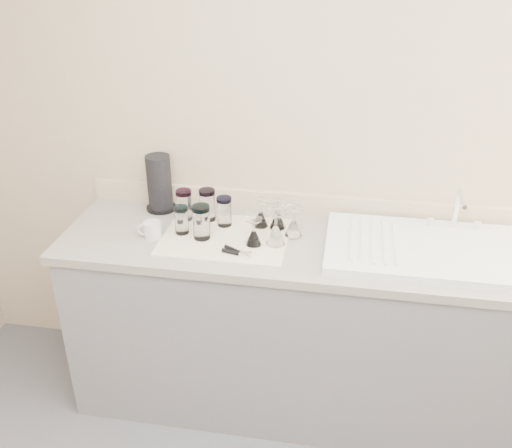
% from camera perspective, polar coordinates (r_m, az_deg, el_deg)
% --- Properties ---
extents(room_envelope, '(3.54, 3.50, 2.52)m').
position_cam_1_polar(room_envelope, '(1.13, -2.04, -2.50)').
color(room_envelope, '#4F4F54').
rests_on(room_envelope, ground).
extents(counter_unit, '(2.06, 0.62, 0.90)m').
position_cam_1_polar(counter_unit, '(2.74, 3.49, -9.99)').
color(counter_unit, slate).
rests_on(counter_unit, ground).
extents(sink_unit, '(0.82, 0.50, 0.22)m').
position_cam_1_polar(sink_unit, '(2.50, 16.49, -2.37)').
color(sink_unit, white).
rests_on(sink_unit, counter_unit).
extents(dish_towel, '(0.55, 0.42, 0.01)m').
position_cam_1_polar(dish_towel, '(2.52, -3.06, -1.29)').
color(dish_towel, white).
rests_on(dish_towel, counter_unit).
extents(tumbler_teal, '(0.07, 0.07, 0.15)m').
position_cam_1_polar(tumbler_teal, '(2.65, -7.19, 1.92)').
color(tumbler_teal, white).
rests_on(tumbler_teal, dish_towel).
extents(tumbler_cyan, '(0.08, 0.08, 0.15)m').
position_cam_1_polar(tumbler_cyan, '(2.63, -4.89, 1.95)').
color(tumbler_cyan, white).
rests_on(tumbler_cyan, dish_towel).
extents(tumbler_purple, '(0.07, 0.07, 0.14)m').
position_cam_1_polar(tumbler_purple, '(2.58, -3.19, 1.29)').
color(tumbler_purple, white).
rests_on(tumbler_purple, dish_towel).
extents(tumbler_magenta, '(0.06, 0.06, 0.13)m').
position_cam_1_polar(tumbler_magenta, '(2.53, -7.47, 0.43)').
color(tumbler_magenta, white).
rests_on(tumbler_magenta, dish_towel).
extents(tumbler_blue, '(0.08, 0.08, 0.15)m').
position_cam_1_polar(tumbler_blue, '(2.48, -5.48, 0.20)').
color(tumbler_blue, white).
rests_on(tumbler_blue, dish_towel).
extents(goblet_back_left, '(0.07, 0.07, 0.13)m').
position_cam_1_polar(goblet_back_left, '(2.58, 0.46, 0.67)').
color(goblet_back_left, white).
rests_on(goblet_back_left, dish_towel).
extents(goblet_back_right, '(0.07, 0.07, 0.13)m').
position_cam_1_polar(goblet_back_right, '(2.57, 2.17, 0.51)').
color(goblet_back_right, white).
rests_on(goblet_back_right, dish_towel).
extents(goblet_front_left, '(0.07, 0.07, 0.12)m').
position_cam_1_polar(goblet_front_left, '(2.43, -0.23, -1.18)').
color(goblet_front_left, white).
rests_on(goblet_front_left, dish_towel).
extents(goblet_front_right, '(0.09, 0.09, 0.15)m').
position_cam_1_polar(goblet_front_right, '(2.43, 1.97, -0.90)').
color(goblet_front_right, white).
rests_on(goblet_front_right, dish_towel).
extents(goblet_extra, '(0.07, 0.07, 0.13)m').
position_cam_1_polar(goblet_extra, '(2.51, 3.75, -0.17)').
color(goblet_extra, white).
rests_on(goblet_extra, dish_towel).
extents(can_opener, '(0.14, 0.09, 0.02)m').
position_cam_1_polar(can_opener, '(2.38, -1.88, -2.86)').
color(can_opener, silver).
rests_on(can_opener, dish_towel).
extents(white_mug, '(0.11, 0.09, 0.08)m').
position_cam_1_polar(white_mug, '(2.54, -10.38, -0.59)').
color(white_mug, silver).
rests_on(white_mug, counter_unit).
extents(paper_towel_roll, '(0.15, 0.15, 0.27)m').
position_cam_1_polar(paper_towel_roll, '(2.76, -9.63, 4.00)').
color(paper_towel_roll, black).
rests_on(paper_towel_roll, counter_unit).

